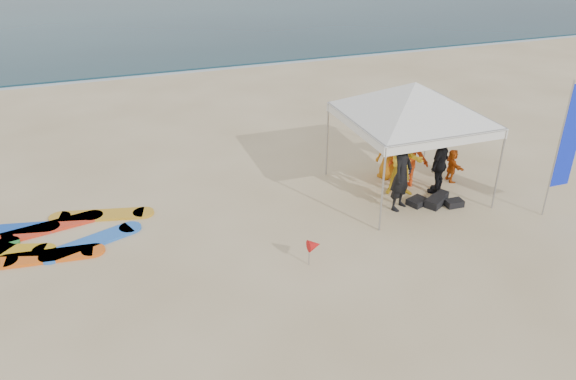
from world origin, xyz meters
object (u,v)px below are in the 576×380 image
Objects in this scene: canopy_tent at (416,83)px; marker_pennant at (314,245)px; person_yellow at (405,163)px; person_black_b at (440,164)px; surfboard_spread at (40,239)px; person_black_a at (402,175)px; person_orange_b at (391,148)px; feather_flag at (569,138)px; person_orange_a at (409,157)px; person_seated at (452,165)px.

canopy_tent is 5.18m from marker_pennant.
person_yellow is 0.99m from person_black_b.
person_black_b is 0.36× the size of surfboard_spread.
person_black_a reaches higher than person_orange_b.
marker_pennant is (-6.67, -0.05, -1.61)m from feather_flag.
canopy_tent is at bearing 72.18° from person_orange_a.
surfboard_spread is (-8.89, 1.48, -0.94)m from person_black_a.
person_black_a reaches higher than person_black_b.
person_seated reaches higher than marker_pennant.
marker_pennant is (-3.08, -1.64, -0.48)m from person_black_a.
person_black_a reaches higher than marker_pennant.
person_black_a is 1.44m from person_orange_a.
surfboard_spread is (-11.11, 0.57, -0.45)m from person_seated.
feather_flag is (3.59, -1.58, 1.13)m from person_black_a.
person_orange_a is at bearing 70.37° from person_yellow.
marker_pennant reaches higher than surfboard_spread.
person_black_a is at bearing 72.94° from person_orange_a.
person_seated is at bearing 175.48° from person_black_b.
person_orange_b is at bearing 103.27° from person_yellow.
person_black_a is 1.53m from person_black_b.
person_seated is 3.05m from canopy_tent.
person_orange_b is at bearing -92.83° from person_black_b.
person_yellow is 0.54× the size of feather_flag.
person_orange_b is 1.90× the size of person_seated.
surfboard_spread is at bearing 176.09° from canopy_tent.
surfboard_spread is at bearing -18.64° from person_orange_b.
person_black_b is 2.42m from canopy_tent.
person_black_a reaches higher than person_orange_a.
person_black_a is at bearing 156.19° from feather_flag.
feather_flag reaches higher than marker_pennant.
canopy_tent is at bearing 140.58° from feather_flag.
canopy_tent reaches higher than person_orange_a.
person_black_b is at bearing 10.28° from person_yellow.
person_seated is (0.76, 0.45, -0.36)m from person_black_b.
feather_flag is (1.38, -2.50, 1.61)m from person_seated.
surfboard_spread is (-9.55, 0.65, -3.07)m from canopy_tent.
person_seated is 0.20× the size of surfboard_spread.
person_yellow is 1.96× the size of person_seated.
person_black_a is at bearing -17.44° from person_black_b.
person_seated is at bearing 25.77° from marker_pennant.
person_orange_b is 0.39× the size of canopy_tent.
feather_flag reaches higher than person_yellow.
person_black_b reaches higher than person_seated.
surfboard_spread is at bearing 93.81° from person_seated.
feather_flag is at bearing -144.44° from person_seated.
canopy_tent is at bearing 99.92° from person_seated.
person_orange_b reaches higher than marker_pennant.
person_seated is at bearing -2.92° from surfboard_spread.
surfboard_spread is (-9.79, 0.36, -0.83)m from person_orange_a.
canopy_tent is 3.93m from feather_flag.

